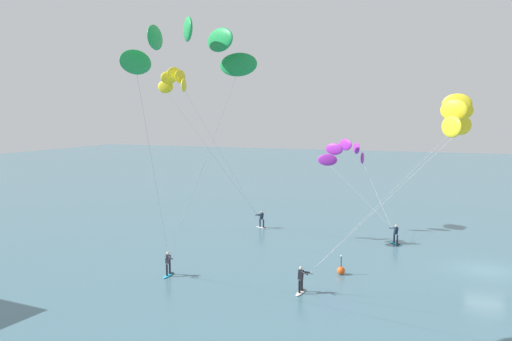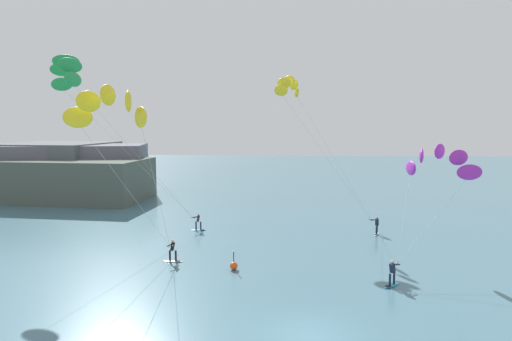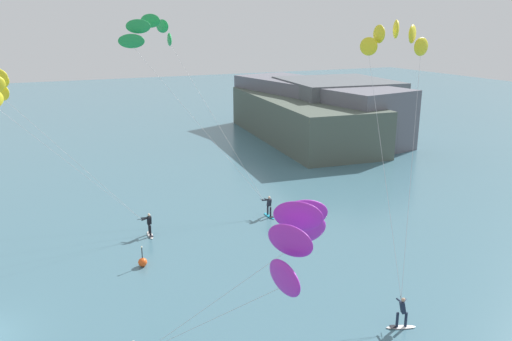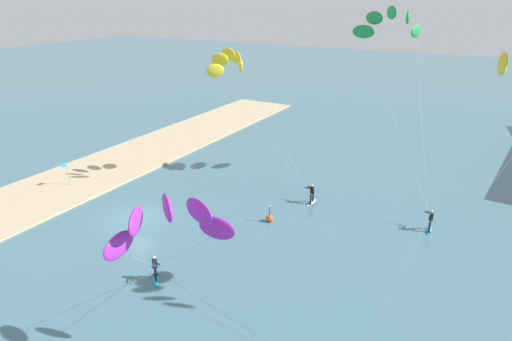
{
  "view_description": "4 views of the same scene",
  "coord_description": "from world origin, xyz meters",
  "px_view_note": "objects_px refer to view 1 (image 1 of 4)",
  "views": [
    {
      "loc": [
        -40.02,
        1.91,
        11.06
      ],
      "look_at": [
        -1.13,
        16.96,
        6.57
      ],
      "focal_mm": 37.37,
      "sensor_mm": 36.0,
      "label": 1
    },
    {
      "loc": [
        -1.47,
        -19.74,
        10.06
      ],
      "look_at": [
        -3.22,
        12.26,
        6.63
      ],
      "focal_mm": 30.48,
      "sensor_mm": 36.0,
      "label": 2
    },
    {
      "loc": [
        24.96,
        3.85,
        14.7
      ],
      "look_at": [
        -3.94,
        16.82,
        5.56
      ],
      "focal_mm": 35.96,
      "sensor_mm": 36.0,
      "label": 3
    },
    {
      "loc": [
        23.02,
        23.73,
        16.41
      ],
      "look_at": [
        1.32,
        11.47,
        6.65
      ],
      "focal_mm": 31.89,
      "sensor_mm": 36.0,
      "label": 4
    }
  ],
  "objects_px": {
    "kitesurfer_downwind": "(187,58)",
    "kitesurfer_mid_water": "(448,125)",
    "kitesurfer_nearshore": "(180,89)",
    "marker_buoy": "(341,270)",
    "kitesurfer_far_out": "(347,155)"
  },
  "relations": [
    {
      "from": "kitesurfer_nearshore",
      "to": "kitesurfer_downwind",
      "type": "bearing_deg",
      "value": -149.74
    },
    {
      "from": "kitesurfer_mid_water",
      "to": "kitesurfer_downwind",
      "type": "bearing_deg",
      "value": 123.63
    },
    {
      "from": "kitesurfer_far_out",
      "to": "kitesurfer_downwind",
      "type": "height_order",
      "value": "kitesurfer_downwind"
    },
    {
      "from": "kitesurfer_mid_water",
      "to": "marker_buoy",
      "type": "xyz_separation_m",
      "value": [
        5.58,
        6.71,
        -10.17
      ]
    },
    {
      "from": "kitesurfer_nearshore",
      "to": "marker_buoy",
      "type": "bearing_deg",
      "value": -106.66
    },
    {
      "from": "kitesurfer_mid_water",
      "to": "kitesurfer_far_out",
      "type": "distance_m",
      "value": 22.38
    },
    {
      "from": "kitesurfer_mid_water",
      "to": "kitesurfer_far_out",
      "type": "relative_size",
      "value": 1.4
    },
    {
      "from": "kitesurfer_nearshore",
      "to": "kitesurfer_mid_water",
      "type": "xyz_separation_m",
      "value": [
        -10.04,
        -21.61,
        -2.66
      ]
    },
    {
      "from": "kitesurfer_downwind",
      "to": "kitesurfer_nearshore",
      "type": "bearing_deg",
      "value": 30.26
    },
    {
      "from": "kitesurfer_mid_water",
      "to": "marker_buoy",
      "type": "bearing_deg",
      "value": 50.24
    },
    {
      "from": "kitesurfer_downwind",
      "to": "kitesurfer_mid_water",
      "type": "bearing_deg",
      "value": -56.37
    },
    {
      "from": "kitesurfer_nearshore",
      "to": "kitesurfer_far_out",
      "type": "relative_size",
      "value": 1.72
    },
    {
      "from": "kitesurfer_nearshore",
      "to": "kitesurfer_far_out",
      "type": "xyz_separation_m",
      "value": [
        10.02,
        -12.27,
        -5.98
      ]
    },
    {
      "from": "kitesurfer_nearshore",
      "to": "kitesurfer_downwind",
      "type": "xyz_separation_m",
      "value": [
        -17.59,
        -10.26,
        0.48
      ]
    },
    {
      "from": "kitesurfer_mid_water",
      "to": "marker_buoy",
      "type": "distance_m",
      "value": 13.4
    }
  ]
}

